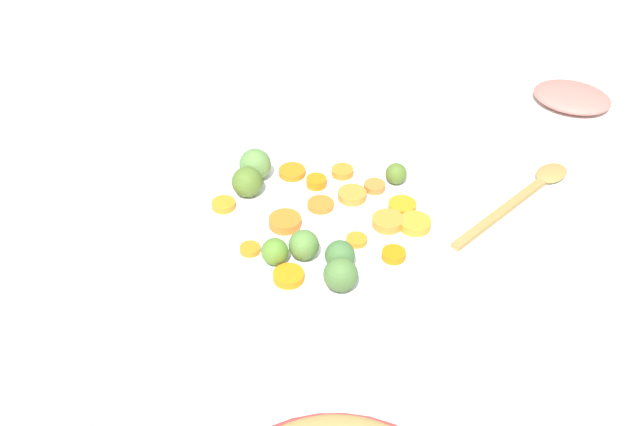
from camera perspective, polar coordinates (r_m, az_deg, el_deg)
tabletop at (r=1.05m, az=-0.44°, el=-5.10°), size 2.40×2.40×0.02m
serving_bowl_carrots at (r=1.02m, az=0.00°, el=-2.51°), size 0.30×0.30×0.09m
carrot_slice_0 at (r=0.98m, az=6.82°, el=-0.77°), size 0.06×0.06×0.01m
carrot_slice_1 at (r=1.00m, az=-0.05°, el=0.62°), size 0.04×0.04×0.01m
carrot_slice_2 at (r=0.95m, az=2.64°, el=-1.95°), size 0.03×0.03×0.01m
carrot_slice_3 at (r=0.98m, az=4.88°, el=-0.62°), size 0.05×0.05×0.01m
carrot_slice_4 at (r=1.03m, az=3.93°, el=1.91°), size 0.03×0.03×0.01m
carrot_slice_5 at (r=1.02m, az=2.31°, el=1.30°), size 0.04×0.04×0.01m
carrot_slice_6 at (r=1.06m, az=-2.01°, el=2.96°), size 0.05×0.05×0.01m
carrot_slice_7 at (r=0.90m, az=-2.15°, el=-4.57°), size 0.05×0.05×0.01m
carrot_slice_8 at (r=1.01m, az=-6.96°, el=0.54°), size 0.04×0.04×0.01m
carrot_slice_9 at (r=0.94m, az=-5.04°, el=-2.59°), size 0.03×0.03×0.01m
carrot_slice_10 at (r=1.04m, az=-0.26°, el=2.25°), size 0.04×0.04×0.01m
carrot_slice_11 at (r=1.01m, az=5.91°, el=0.55°), size 0.05×0.05×0.01m
carrot_slice_12 at (r=0.97m, az=-2.52°, el=-0.63°), size 0.04×0.04×0.01m
carrot_slice_13 at (r=1.06m, az=1.62°, el=2.98°), size 0.04×0.04×0.01m
carrot_slice_14 at (r=0.93m, az=5.30°, el=-2.98°), size 0.04×0.04×0.01m
brussels_sprout_0 at (r=1.05m, az=-4.67°, el=3.49°), size 0.04×0.04×0.04m
brussels_sprout_1 at (r=0.91m, az=1.43°, el=-3.04°), size 0.04×0.04×0.04m
brussels_sprout_2 at (r=1.02m, az=-5.25°, el=2.24°), size 0.04×0.04×0.04m
brussels_sprout_3 at (r=0.88m, az=1.48°, el=-4.43°), size 0.04×0.04×0.04m
brussels_sprout_4 at (r=0.92m, az=-3.26°, el=-2.77°), size 0.03×0.03×0.03m
brussels_sprout_5 at (r=1.04m, az=5.47°, el=2.83°), size 0.03×0.03×0.03m
brussels_sprout_6 at (r=0.92m, az=-1.17°, el=-2.31°), size 0.04×0.04×0.04m
wooden_spoon at (r=1.22m, az=14.79°, el=1.60°), size 0.25×0.16×0.01m
ham_plate at (r=1.42m, az=17.47°, el=6.85°), size 0.24×0.24×0.01m
ham_slice_main at (r=1.43m, az=17.61°, el=7.93°), size 0.14×0.15×0.03m
dish_towel at (r=0.96m, az=-18.48°, el=-12.33°), size 0.14×0.12×0.01m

